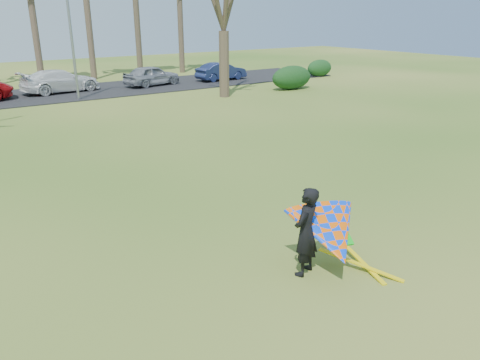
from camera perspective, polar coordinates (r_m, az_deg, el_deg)
ground at (r=10.60m, az=6.28°, el=-8.61°), size 100.00×100.00×0.00m
parking_strip at (r=32.93m, az=-23.96°, el=9.32°), size 46.00×7.00×0.06m
streetlight at (r=30.15m, az=-19.73°, el=17.57°), size 2.28×0.18×8.00m
hedge_near at (r=33.27m, az=6.32°, el=12.32°), size 3.24×1.47×1.62m
hedge_far at (r=40.54m, az=9.67°, el=13.30°), size 2.49×1.17×1.38m
car_3 at (r=33.64m, az=-21.06°, el=11.21°), size 5.31×2.79×1.47m
car_4 at (r=35.07m, az=-10.71°, el=12.43°), size 4.50×2.61×1.44m
car_5 at (r=37.40m, az=-2.31°, el=13.10°), size 4.15×1.69×1.34m
kite_flyer at (r=9.53m, az=10.64°, el=-6.47°), size 2.13×2.39×2.02m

